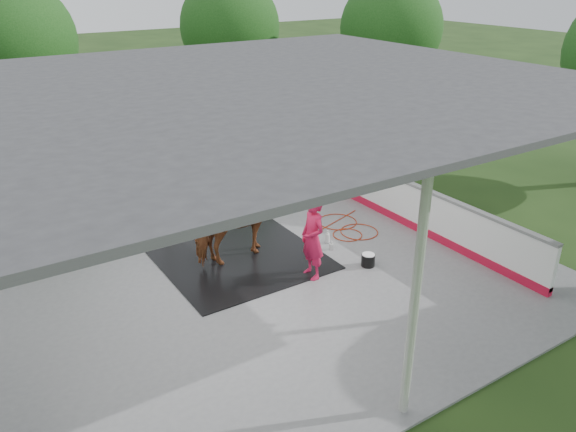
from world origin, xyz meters
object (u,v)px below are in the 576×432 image
handler (313,238)px  wash_bucket (368,260)px  dasher_board (409,205)px  horse (240,224)px

handler → wash_bucket: handler is taller
handler → wash_bucket: size_ratio=5.94×
dasher_board → wash_bucket: 2.48m
wash_bucket → dasher_board: bearing=26.0°
handler → wash_bucket: bearing=78.8°
horse → wash_bucket: bearing=-134.7°
horse → handler: 1.71m
dasher_board → handler: size_ratio=4.50×
horse → dasher_board: bearing=-104.7°
horse → wash_bucket: size_ratio=6.70×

